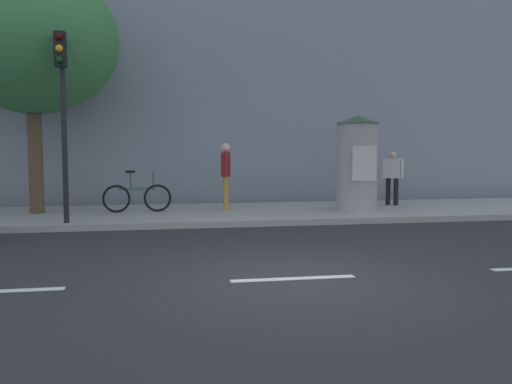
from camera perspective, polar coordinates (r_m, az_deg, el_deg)
ground_plane at (r=7.91m, az=3.88°, el=-8.96°), size 80.00×80.00×0.00m
sidewalk_curb at (r=14.68m, az=-2.67°, el=-2.25°), size 36.00×4.00×0.15m
lane_markings at (r=7.90m, az=3.88°, el=-8.93°), size 25.80×0.16×0.01m
building_backdrop at (r=19.85m, az=-4.64°, el=15.00°), size 36.00×5.00×10.79m
traffic_light at (r=12.91m, az=-19.45°, el=9.40°), size 0.24×0.45×4.18m
poster_column at (r=14.86m, az=10.42°, el=3.01°), size 1.18×1.18×2.52m
street_tree at (r=15.35m, az=-22.25°, el=14.31°), size 4.30×4.30×6.20m
pedestrian_with_bag at (r=16.50m, az=13.95°, el=1.86°), size 0.51×0.49×1.56m
pedestrian_near_pole at (r=14.85m, az=-3.16°, el=2.20°), size 0.27×0.56×1.80m
bicycle_leaning at (r=14.66m, az=-12.23°, el=-0.54°), size 1.77×0.12×1.09m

